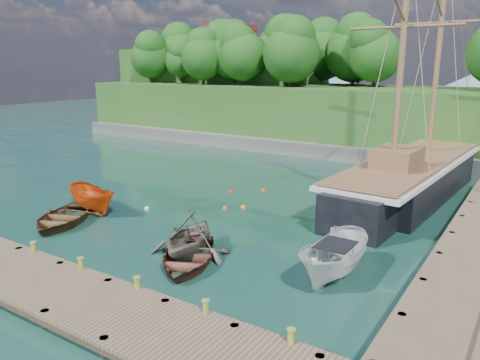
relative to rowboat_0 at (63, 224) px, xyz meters
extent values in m
plane|color=#14362D|center=(7.46, 1.20, 0.00)|extent=(160.00, 160.00, 0.00)
cube|color=brown|center=(9.46, -5.30, 0.54)|extent=(20.00, 3.20, 0.12)
cube|color=#2F2319|center=(9.46, -5.30, 0.38)|extent=(20.00, 3.20, 0.20)
cylinder|color=olive|center=(3.46, -3.90, 0.00)|extent=(0.26, 0.26, 0.45)
cylinder|color=olive|center=(6.46, -3.90, 0.00)|extent=(0.26, 0.26, 0.45)
cylinder|color=olive|center=(9.46, -3.90, 0.00)|extent=(0.26, 0.26, 0.45)
cylinder|color=olive|center=(12.46, -3.90, 0.00)|extent=(0.26, 0.26, 0.45)
imported|color=#4E341F|center=(0.00, 0.00, 0.00)|extent=(5.08, 5.71, 0.98)
imported|color=#5A5449|center=(8.21, 0.47, 0.00)|extent=(4.39, 4.77, 2.11)
imported|color=brown|center=(8.79, -0.35, 0.00)|extent=(4.81, 5.42, 0.93)
imported|color=#D3440C|center=(-0.39, 2.37, 0.00)|extent=(4.62, 2.72, 1.68)
imported|color=silver|center=(14.46, 1.81, 0.00)|extent=(1.90, 4.83, 1.85)
cube|color=black|center=(13.96, 15.53, 0.67)|extent=(5.40, 14.18, 2.89)
cube|color=black|center=(14.54, 24.46, 0.67)|extent=(2.76, 4.52, 2.60)
cube|color=black|center=(13.45, 7.60, 0.67)|extent=(3.39, 3.77, 2.75)
cube|color=silver|center=(13.96, 15.53, 2.10)|extent=(5.73, 18.55, 0.25)
cube|color=brown|center=(13.96, 15.53, 2.35)|extent=(5.29, 18.12, 0.12)
cube|color=brown|center=(13.77, 12.56, 2.95)|extent=(2.45, 3.14, 1.20)
cylinder|color=brown|center=(14.76, 27.95, 3.55)|extent=(0.68, 6.90, 1.69)
cylinder|color=brown|center=(14.19, 19.10, 10.03)|extent=(0.36, 0.36, 15.36)
cylinder|color=brown|center=(13.73, 11.96, 9.42)|extent=(0.36, 0.36, 14.13)
cylinder|color=#8C7A59|center=(14.57, 25.02, 10.36)|extent=(0.73, 10.61, 8.93)
sphere|color=silver|center=(1.85, 4.38, 0.00)|extent=(0.30, 0.30, 0.30)
sphere|color=#E15E10|center=(5.62, 6.92, 0.00)|extent=(0.31, 0.31, 0.31)
sphere|color=orange|center=(6.43, 7.65, 0.00)|extent=(0.34, 0.34, 0.34)
sphere|color=silver|center=(11.22, 9.02, 0.00)|extent=(0.37, 0.37, 0.37)
sphere|color=red|center=(3.87, 10.07, 0.00)|extent=(0.31, 0.31, 0.31)
sphere|color=red|center=(5.52, 11.52, 0.00)|extent=(0.31, 0.31, 0.31)
cube|color=#474744|center=(-0.54, 25.20, 0.60)|extent=(50.00, 4.00, 1.40)
cube|color=#244A14|center=(-0.54, 31.20, 3.00)|extent=(50.00, 14.00, 6.00)
cube|color=#244A14|center=(-14.54, 35.20, 5.00)|extent=(24.00, 12.00, 10.00)
cylinder|color=#382616|center=(-8.64, 29.31, 6.70)|extent=(0.36, 0.36, 1.40)
sphere|color=#1F4316|center=(-8.64, 29.31, 9.10)|extent=(5.42, 5.42, 5.42)
cylinder|color=#382616|center=(-6.72, 28.01, 6.70)|extent=(0.36, 0.36, 1.40)
sphere|color=#1F4316|center=(-6.72, 28.01, 8.96)|extent=(5.02, 5.02, 5.02)
cylinder|color=#382616|center=(-20.32, 28.47, 6.70)|extent=(0.36, 0.36, 1.40)
sphere|color=#1F4316|center=(-20.32, 28.47, 8.88)|extent=(4.79, 4.79, 4.79)
cylinder|color=#382616|center=(-13.27, 35.98, 6.70)|extent=(0.36, 0.36, 1.40)
sphere|color=#1F4316|center=(-13.27, 35.98, 9.39)|extent=(6.25, 6.25, 6.25)
cylinder|color=#382616|center=(-18.12, 31.52, 6.70)|extent=(0.36, 0.36, 1.40)
sphere|color=#1F4316|center=(-18.12, 31.52, 9.26)|extent=(5.89, 5.89, 5.89)
cylinder|color=#382616|center=(5.85, 32.41, 6.70)|extent=(0.36, 0.36, 1.40)
sphere|color=#1F4316|center=(5.85, 32.41, 9.00)|extent=(5.13, 5.13, 5.13)
cylinder|color=#382616|center=(-14.06, 36.73, 6.70)|extent=(0.36, 0.36, 1.40)
sphere|color=#1F4316|center=(-14.06, 36.73, 8.88)|extent=(4.80, 4.80, 4.80)
cylinder|color=#382616|center=(-2.69, 31.40, 6.70)|extent=(0.36, 0.36, 1.40)
sphere|color=#1F4316|center=(-2.69, 31.40, 9.24)|extent=(5.82, 5.82, 5.82)
cylinder|color=#382616|center=(2.89, 34.55, 6.70)|extent=(0.36, 0.36, 1.40)
sphere|color=#1F4316|center=(2.89, 34.55, 9.32)|extent=(6.05, 6.05, 6.05)
cylinder|color=#382616|center=(-1.04, 27.75, 6.70)|extent=(0.36, 0.36, 1.40)
sphere|color=#1F4316|center=(-1.04, 27.75, 9.11)|extent=(5.47, 5.47, 5.47)
cylinder|color=#382616|center=(-2.55, 38.96, 6.70)|extent=(0.36, 0.36, 1.40)
sphere|color=#1F4316|center=(-2.55, 38.96, 9.39)|extent=(6.25, 6.25, 6.25)
cylinder|color=#382616|center=(-20.75, 37.02, 6.70)|extent=(0.36, 0.36, 1.40)
sphere|color=#1F4316|center=(-20.75, 37.02, 9.09)|extent=(5.41, 5.41, 5.41)
cylinder|color=#382616|center=(-10.45, 32.60, 6.70)|extent=(0.36, 0.36, 1.40)
sphere|color=#1F4316|center=(-10.45, 32.60, 9.12)|extent=(5.47, 5.47, 5.47)
cylinder|color=#382616|center=(-15.81, 28.84, 6.70)|extent=(0.36, 0.36, 1.40)
sphere|color=#1F4316|center=(-15.81, 28.84, 8.52)|extent=(3.77, 3.77, 3.77)
cylinder|color=#382616|center=(-12.15, 32.67, 6.70)|extent=(0.36, 0.36, 1.40)
sphere|color=#1F4316|center=(-12.15, 32.67, 9.31)|extent=(6.04, 6.04, 6.04)
cylinder|color=#382616|center=(1.74, 39.57, 6.70)|extent=(0.36, 0.36, 1.40)
sphere|color=#1F4316|center=(1.74, 39.57, 9.26)|extent=(5.89, 5.89, 5.89)
cylinder|color=#382616|center=(-4.43, 32.22, 6.70)|extent=(0.36, 0.36, 1.40)
sphere|color=#1F4316|center=(-4.43, 32.22, 9.33)|extent=(6.08, 6.08, 6.08)
cylinder|color=#382616|center=(-15.43, 30.45, 6.70)|extent=(0.36, 0.36, 1.40)
sphere|color=#1F4316|center=(-15.43, 30.45, 8.69)|extent=(4.25, 4.25, 4.25)
cylinder|color=#382616|center=(-11.45, 27.26, 6.70)|extent=(0.36, 0.36, 1.40)
sphere|color=#1F4316|center=(-11.45, 27.26, 8.87)|extent=(4.77, 4.77, 4.77)
cube|color=silver|center=(-12.54, 34.20, 10.50)|extent=(4.00, 5.00, 3.00)
cube|color=#591E19|center=(-12.54, 34.20, 12.40)|extent=(4.40, 5.40, 0.80)
cone|color=#728CA5|center=(-22.54, 71.20, 5.00)|extent=(40.00, 40.00, 10.00)
camera|label=1|loc=(20.64, -14.42, 8.23)|focal=35.00mm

